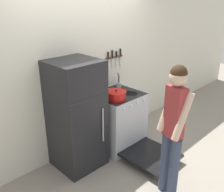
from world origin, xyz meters
TOP-DOWN VIEW (x-y plane):
  - ground_plane at (0.00, 0.00)m, footprint 14.00×14.00m
  - wall_back at (0.00, 0.03)m, footprint 10.00×0.06m
  - refrigerator at (-0.47, -0.31)m, footprint 0.64×0.65m
  - stove_range at (0.30, -0.38)m, footprint 0.74×1.41m
  - dutch_oven_pot at (0.13, -0.48)m, footprint 0.34×0.30m
  - tea_kettle at (0.15, -0.21)m, footprint 0.20×0.16m
  - utensil_jar at (0.49, -0.20)m, footprint 0.08×0.08m
  - person at (-0.06, -1.58)m, footprint 0.33×0.39m
  - wall_knife_strip at (0.56, -0.02)m, footprint 0.38×0.03m

SIDE VIEW (x-z plane):
  - ground_plane at x=0.00m, z-range 0.00..0.00m
  - stove_range at x=0.30m, z-range 0.00..0.90m
  - refrigerator at x=-0.47m, z-range 0.00..1.56m
  - person at x=-0.06m, z-range 0.12..1.77m
  - dutch_oven_pot at x=0.13m, z-range 0.89..1.04m
  - tea_kettle at x=0.15m, z-range 0.86..1.07m
  - utensil_jar at x=0.49m, z-range 0.83..1.11m
  - wall_back at x=0.00m, z-range 0.00..2.55m
  - wall_knife_strip at x=0.56m, z-range 1.22..1.56m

